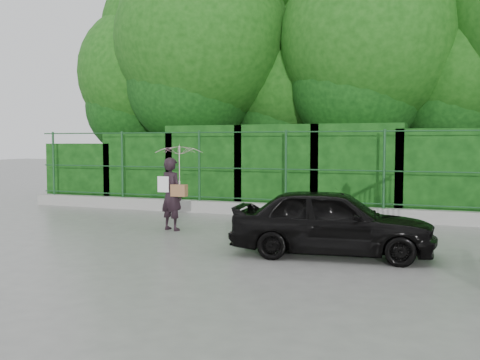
% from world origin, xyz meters
% --- Properties ---
extents(ground, '(80.00, 80.00, 0.00)m').
position_xyz_m(ground, '(0.00, 0.00, 0.00)').
color(ground, gray).
extents(kerb, '(14.00, 0.25, 0.30)m').
position_xyz_m(kerb, '(0.00, 4.50, 0.15)').
color(kerb, '#9E9E99').
rests_on(kerb, ground).
extents(fence, '(14.13, 0.06, 1.80)m').
position_xyz_m(fence, '(0.22, 4.50, 1.20)').
color(fence, '#194421').
rests_on(fence, kerb).
extents(hedge, '(14.20, 1.20, 2.25)m').
position_xyz_m(hedge, '(0.20, 5.50, 1.07)').
color(hedge, black).
rests_on(hedge, ground).
extents(trees, '(17.10, 6.15, 8.08)m').
position_xyz_m(trees, '(1.14, 7.74, 4.62)').
color(trees, black).
rests_on(trees, ground).
extents(woman, '(0.99, 1.01, 1.76)m').
position_xyz_m(woman, '(-1.12, 1.77, 1.17)').
color(woman, black).
rests_on(woman, ground).
extents(car, '(3.30, 1.62, 1.08)m').
position_xyz_m(car, '(2.30, 0.45, 0.54)').
color(car, black).
rests_on(car, ground).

